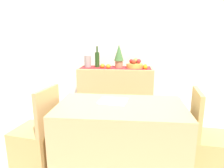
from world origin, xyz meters
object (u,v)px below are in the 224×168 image
fruit_bowl (135,66)px  sideboard_console (116,95)px  chair_near_window (37,145)px  potted_plant (119,55)px  chair_by_corner (210,153)px  open_book (113,101)px  dining_table (120,139)px  ceramic_vase (88,61)px  wine_bottle (97,59)px

fruit_bowl → sideboard_console: bearing=180.0°
fruit_bowl → chair_near_window: (-1.04, -1.31, -0.67)m
sideboard_console → potted_plant: bearing=-0.0°
potted_plant → chair_by_corner: potted_plant is taller
chair_by_corner → open_book: bearing=174.8°
open_book → potted_plant: bearing=99.7°
chair_near_window → chair_by_corner: 1.78m
potted_plant → dining_table: 1.50m
fruit_bowl → ceramic_vase: bearing=180.0°
sideboard_console → chair_by_corner: (1.04, -1.30, -0.18)m
chair_by_corner → sideboard_console: bearing=128.6°
chair_near_window → chair_by_corner: size_ratio=1.00×
potted_plant → chair_near_window: (-0.79, -1.31, -0.83)m
ceramic_vase → dining_table: 1.57m
ceramic_vase → dining_table: ceramic_vase is taller
ceramic_vase → potted_plant: (0.50, -0.00, 0.10)m
chair_by_corner → ceramic_vase: bearing=138.8°
fruit_bowl → potted_plant: 0.29m
sideboard_console → dining_table: size_ratio=0.93×
dining_table → chair_near_window: chair_near_window is taller
chair_near_window → wine_bottle: bearing=71.1°
sideboard_console → fruit_bowl: fruit_bowl is taller
dining_table → chair_near_window: 0.90m
chair_near_window → chair_by_corner: (1.78, 0.00, 0.00)m
sideboard_console → fruit_bowl: size_ratio=4.55×
chair_near_window → fruit_bowl: bearing=51.6°
open_book → wine_bottle: bearing=115.4°
fruit_bowl → chair_near_window: fruit_bowl is taller
fruit_bowl → wine_bottle: size_ratio=0.77×
potted_plant → open_book: potted_plant is taller
chair_by_corner → fruit_bowl: bearing=119.8°
wine_bottle → ceramic_vase: size_ratio=1.77×
fruit_bowl → chair_by_corner: bearing=-60.2°
ceramic_vase → open_book: 1.34m
ceramic_vase → potted_plant: bearing=-0.0°
wine_bottle → chair_by_corner: wine_bottle is taller
fruit_bowl → open_book: bearing=-100.7°
ceramic_vase → chair_near_window: (-0.29, -1.31, -0.73)m
wine_bottle → chair_by_corner: bearing=-44.3°
wine_bottle → potted_plant: size_ratio=0.92×
sideboard_console → chair_by_corner: 1.68m
potted_plant → chair_by_corner: 1.84m
sideboard_console → fruit_bowl: (0.30, 0.00, 0.49)m
dining_table → open_book: bearing=133.3°
open_book → chair_by_corner: 1.09m
fruit_bowl → chair_near_window: bearing=-128.4°
chair_near_window → chair_by_corner: same height
wine_bottle → sideboard_console: bearing=0.0°
open_book → ceramic_vase: bearing=121.9°
potted_plant → wine_bottle: bearing=180.0°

